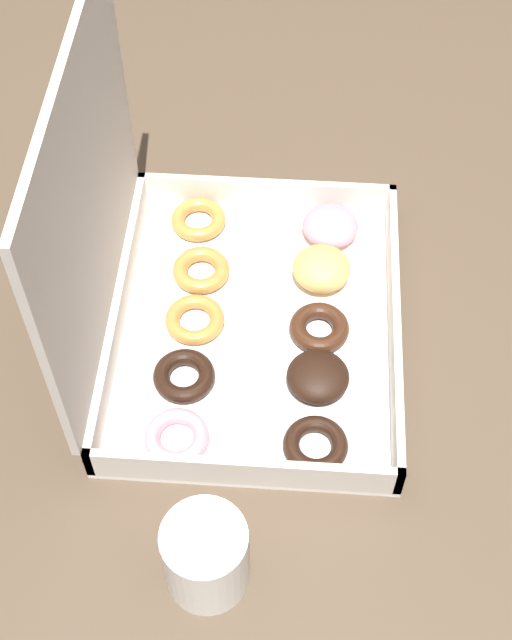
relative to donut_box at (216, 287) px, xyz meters
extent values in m
plane|color=#564C44|center=(0.06, -0.11, -0.81)|extent=(8.00, 8.00, 0.00)
cube|color=#4C3D2D|center=(0.06, -0.11, -0.08)|extent=(1.21, 0.98, 0.03)
cylinder|color=#4C3D2D|center=(0.61, 0.33, -0.45)|extent=(0.06, 0.06, 0.71)
cube|color=white|center=(0.00, -0.04, -0.07)|extent=(0.37, 0.30, 0.01)
cube|color=beige|center=(0.00, -0.19, -0.04)|extent=(0.37, 0.01, 0.04)
cube|color=beige|center=(0.00, 0.10, -0.04)|extent=(0.37, 0.01, 0.04)
cube|color=beige|center=(-0.18, -0.04, -0.04)|extent=(0.01, 0.30, 0.04)
cube|color=beige|center=(0.18, -0.04, -0.04)|extent=(0.01, 0.30, 0.04)
cube|color=beige|center=(0.00, 0.11, 0.12)|extent=(0.37, 0.01, 0.29)
torus|color=black|center=(-0.14, -0.11, -0.05)|extent=(0.06, 0.06, 0.02)
ellipsoid|color=black|center=(-0.07, -0.11, -0.05)|extent=(0.06, 0.06, 0.03)
torus|color=#381E11|center=(-0.01, -0.11, -0.05)|extent=(0.06, 0.06, 0.02)
ellipsoid|color=tan|center=(0.07, -0.11, -0.04)|extent=(0.06, 0.06, 0.04)
ellipsoid|color=pink|center=(0.13, -0.12, -0.05)|extent=(0.06, 0.06, 0.03)
torus|color=pink|center=(-0.15, 0.03, -0.05)|extent=(0.06, 0.06, 0.02)
torus|color=black|center=(-0.08, 0.03, -0.05)|extent=(0.06, 0.06, 0.02)
torus|color=#B77A38|center=(0.00, 0.02, -0.05)|extent=(0.06, 0.06, 0.02)
torus|color=#B77A38|center=(0.06, 0.02, -0.05)|extent=(0.06, 0.06, 0.02)
torus|color=#B77A38|center=(0.14, 0.04, -0.05)|extent=(0.06, 0.06, 0.02)
cylinder|color=white|center=(-0.27, -0.02, -0.02)|extent=(0.07, 0.07, 0.09)
cylinder|color=black|center=(-0.27, -0.02, 0.02)|extent=(0.06, 0.06, 0.01)
camera|label=1|loc=(-0.56, -0.08, 0.71)|focal=50.00mm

